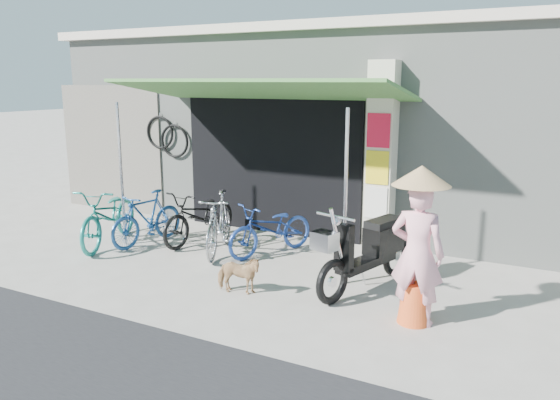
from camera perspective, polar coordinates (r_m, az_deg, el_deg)
The scene contains 13 objects.
ground at distance 7.26m, azimuth -2.28°, elevation -9.40°, with size 80.00×80.00×0.00m, color #A8A197.
bicycle_shop at distance 11.48m, azimuth 10.47°, elevation 7.88°, with size 12.30×5.30×3.66m.
shop_pillar at distance 8.75m, azimuth 10.57°, elevation 4.31°, with size 0.42×0.44×3.00m.
awning at distance 8.61m, azimuth -2.27°, elevation 11.17°, with size 4.60×1.88×2.72m.
neighbour_left at distance 11.96m, azimuth -17.19°, elevation 5.14°, with size 2.60×0.06×2.60m, color #6B665B.
bike_teal at distance 9.50m, azimuth -17.38°, elevation -1.56°, with size 0.66×1.90×1.00m, color #1D8377.
bike_blue at distance 9.38m, azimuth -13.72°, elevation -1.84°, with size 0.42×1.49×0.89m, color navy.
bike_black at distance 9.34m, azimuth -8.34°, elevation -1.63°, with size 0.60×1.73×0.91m, color black.
bike_silver at distance 8.67m, azimuth -6.40°, elevation -2.45°, with size 0.46×1.62×0.97m, color #ACACB1.
bike_navy at distance 8.58m, azimuth -0.91°, elevation -3.00°, with size 0.56×1.60×0.84m, color #204096.
street_dog at distance 7.08m, azimuth -4.39°, elevation -7.79°, with size 0.28×0.61×0.51m, color tan.
moped at distance 7.27m, azimuth 9.28°, elevation -5.27°, with size 0.80×1.94×1.12m.
nun at distance 6.23m, azimuth 14.19°, elevation -4.83°, with size 0.64×0.64×1.81m.
Camera 1 is at (3.37, -5.84, 2.70)m, focal length 35.00 mm.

